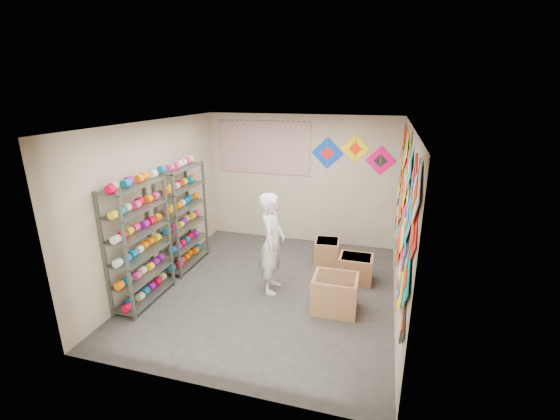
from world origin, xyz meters
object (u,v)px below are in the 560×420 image
(shelf_rack_front, at_px, (139,244))
(carton_b, at_px, (356,269))
(shopkeeper, at_px, (272,243))
(carton_a, at_px, (335,293))
(carton_c, at_px, (327,251))
(shelf_rack_back, at_px, (183,217))

(shelf_rack_front, relative_size, carton_b, 3.37)
(shopkeeper, relative_size, carton_a, 2.53)
(carton_c, bearing_deg, carton_b, -51.34)
(shelf_rack_back, bearing_deg, carton_c, 18.32)
(shelf_rack_front, relative_size, carton_c, 3.78)
(shelf_rack_back, relative_size, carton_a, 2.89)
(shopkeeper, bearing_deg, shelf_rack_front, 109.55)
(carton_b, xyz_separation_m, carton_c, (-0.59, 0.62, -0.01))
(shelf_rack_back, height_order, carton_c, shelf_rack_back)
(shopkeeper, distance_m, carton_c, 1.59)
(shelf_rack_back, xyz_separation_m, carton_b, (3.13, 0.22, -0.72))
(carton_c, bearing_deg, carton_a, -81.97)
(carton_a, height_order, carton_b, carton_a)
(shelf_rack_back, relative_size, carton_b, 3.37)
(carton_a, bearing_deg, shopkeeper, 162.67)
(carton_a, xyz_separation_m, carton_c, (-0.37, 1.61, -0.05))
(shelf_rack_front, relative_size, shelf_rack_back, 1.00)
(shelf_rack_back, distance_m, carton_c, 2.77)
(shelf_rack_back, height_order, carton_a, shelf_rack_back)
(carton_b, bearing_deg, carton_c, 133.77)
(carton_a, xyz_separation_m, carton_b, (0.22, 0.99, -0.04))
(carton_a, bearing_deg, carton_c, 102.23)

